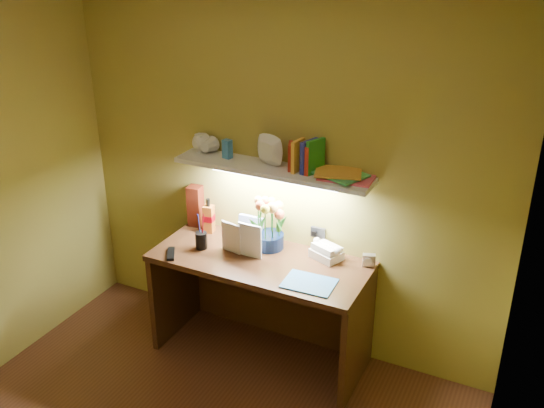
{
  "coord_description": "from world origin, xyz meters",
  "views": [
    {
      "loc": [
        1.57,
        -1.8,
        2.66
      ],
      "look_at": [
        0.01,
        1.35,
        1.08
      ],
      "focal_mm": 40.0,
      "sensor_mm": 36.0,
      "label": 1
    }
  ],
  "objects_px": {
    "desk_clock": "(369,260)",
    "telephone": "(327,250)",
    "flower_bouquet": "(269,224)",
    "desk": "(260,308)",
    "whisky_bottle": "(209,215)"
  },
  "relations": [
    {
      "from": "whisky_bottle",
      "to": "desk_clock",
      "type": "bearing_deg",
      "value": 1.83
    },
    {
      "from": "desk_clock",
      "to": "flower_bouquet",
      "type": "bearing_deg",
      "value": 164.83
    },
    {
      "from": "flower_bouquet",
      "to": "whisky_bottle",
      "type": "distance_m",
      "value": 0.48
    },
    {
      "from": "flower_bouquet",
      "to": "desk_clock",
      "type": "xyz_separation_m",
      "value": [
        0.67,
        0.06,
        -0.13
      ]
    },
    {
      "from": "flower_bouquet",
      "to": "whisky_bottle",
      "type": "xyz_separation_m",
      "value": [
        -0.47,
        0.02,
        -0.05
      ]
    },
    {
      "from": "flower_bouquet",
      "to": "desk_clock",
      "type": "height_order",
      "value": "flower_bouquet"
    },
    {
      "from": "desk",
      "to": "telephone",
      "type": "relative_size",
      "value": 7.45
    },
    {
      "from": "desk_clock",
      "to": "whisky_bottle",
      "type": "distance_m",
      "value": 1.15
    },
    {
      "from": "desk_clock",
      "to": "desk",
      "type": "bearing_deg",
      "value": 178.75
    },
    {
      "from": "desk",
      "to": "flower_bouquet",
      "type": "xyz_separation_m",
      "value": [
        -0.02,
        0.16,
        0.55
      ]
    },
    {
      "from": "whisky_bottle",
      "to": "flower_bouquet",
      "type": "bearing_deg",
      "value": -2.57
    },
    {
      "from": "flower_bouquet",
      "to": "desk_clock",
      "type": "relative_size",
      "value": 4.35
    },
    {
      "from": "desk",
      "to": "desk_clock",
      "type": "height_order",
      "value": "desk_clock"
    },
    {
      "from": "desk_clock",
      "to": "telephone",
      "type": "bearing_deg",
      "value": 165.4
    },
    {
      "from": "desk",
      "to": "whisky_bottle",
      "type": "bearing_deg",
      "value": 159.3
    }
  ]
}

